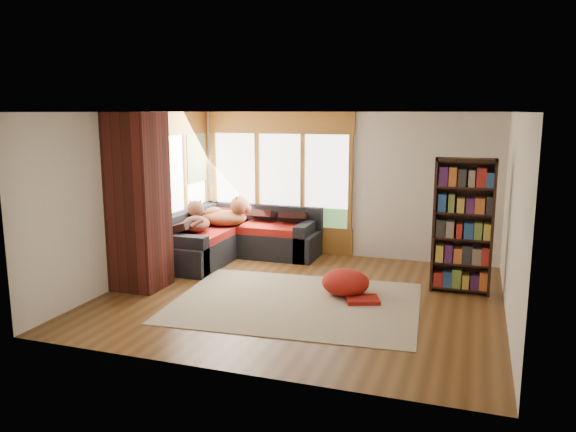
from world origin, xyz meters
The scene contains 17 objects.
floor centered at (0.00, 0.00, 0.00)m, with size 5.50×5.50×0.00m, color #4F3116.
ceiling centered at (0.00, 0.00, 2.60)m, with size 5.50×5.50×0.00m, color white.
wall_back centered at (0.00, 2.50, 1.30)m, with size 5.50×0.04×2.60m, color silver.
wall_front centered at (0.00, -2.50, 1.30)m, with size 5.50×0.04×2.60m, color silver.
wall_left centered at (-2.75, 0.00, 1.30)m, with size 0.04×5.00×2.60m, color silver.
wall_right centered at (2.75, 0.00, 1.30)m, with size 0.04×5.00×2.60m, color silver.
windows_back centered at (-1.20, 2.47, 1.35)m, with size 2.82×0.10×1.90m.
windows_left centered at (-2.72, 1.20, 1.35)m, with size 0.10×2.62×1.90m.
roller_blind centered at (-2.69, 2.03, 1.75)m, with size 0.03×0.72×0.90m, color #7B8959.
brick_chimney centered at (-2.40, -0.35, 1.30)m, with size 0.70×0.70×2.60m, color #471914.
sectional_sofa centered at (-1.95, 1.70, 0.30)m, with size 2.20×2.20×0.80m.
area_rug centered at (0.02, -0.29, 0.01)m, with size 3.33×2.55×0.01m, color beige.
bookshelf centered at (2.14, 0.95, 0.98)m, with size 0.84×0.28×1.96m.
pouf centered at (0.59, 0.27, 0.20)m, with size 0.69×0.69×0.37m, color #9F170D.
dog_tan centered at (-1.89, 1.64, 0.78)m, with size 0.93×0.64×0.48m.
dog_brindle centered at (-2.25, 1.12, 0.75)m, with size 0.76×0.87×0.43m.
throw_pillows centered at (-1.92, 1.85, 0.79)m, with size 1.98×1.68×0.45m.
Camera 1 is at (2.29, -7.34, 2.61)m, focal length 35.00 mm.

